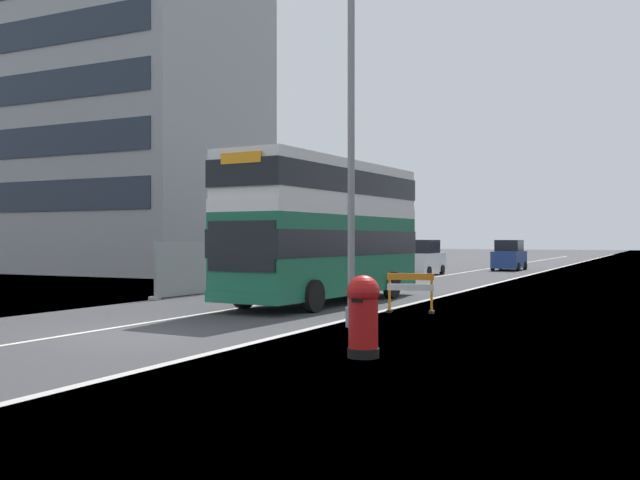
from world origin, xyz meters
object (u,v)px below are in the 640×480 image
red_pillar_postbox (363,312)px  car_receding_mid (509,256)px  double_decker_bus (326,228)px  roadworks_barrier (410,288)px  car_oncoming_near (422,259)px  lamppost_foreground (351,146)px

red_pillar_postbox → car_receding_mid: 39.64m
double_decker_bus → red_pillar_postbox: 11.75m
car_receding_mid → roadworks_barrier: bearing=-83.6°
red_pillar_postbox → roadworks_barrier: bearing=103.2°
car_oncoming_near → car_receding_mid: car_oncoming_near is taller
double_decker_bus → red_pillar_postbox: size_ratio=6.63×
roadworks_barrier → double_decker_bus: bearing=152.8°
lamppost_foreground → car_receding_mid: bearing=95.3°
roadworks_barrier → car_oncoming_near: 22.80m
lamppost_foreground → car_oncoming_near: bearing=104.5°
double_decker_bus → car_oncoming_near: double_decker_bus is taller
lamppost_foreground → roadworks_barrier: lamppost_foreground is taller
double_decker_bus → car_receding_mid: (0.32, 29.14, -1.61)m
lamppost_foreground → roadworks_barrier: 5.55m
roadworks_barrier → car_receding_mid: bearing=96.4°
double_decker_bus → lamppost_foreground: (3.60, -5.94, 1.98)m
double_decker_bus → car_receding_mid: double_decker_bus is taller
lamppost_foreground → roadworks_barrier: bearing=87.3°
double_decker_bus → car_receding_mid: size_ratio=2.57×
roadworks_barrier → red_pillar_postbox: bearing=-76.8°
red_pillar_postbox → car_receding_mid: size_ratio=0.39×
roadworks_barrier → car_receding_mid: (-3.47, 31.09, 0.26)m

